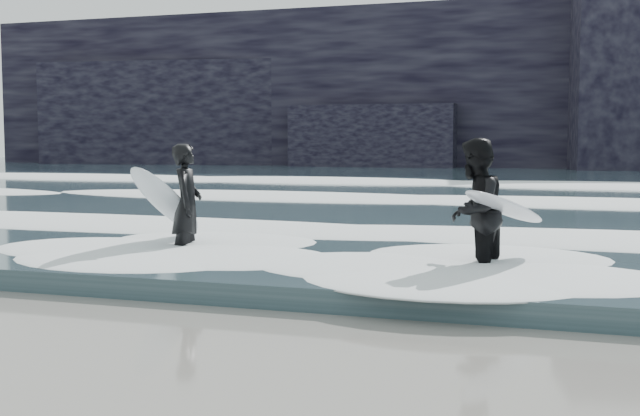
{
  "coord_description": "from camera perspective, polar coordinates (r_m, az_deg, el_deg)",
  "views": [
    {
      "loc": [
        3.98,
        -5.68,
        2.04
      ],
      "look_at": [
        0.29,
        5.62,
        1.0
      ],
      "focal_mm": 45.0,
      "sensor_mm": 36.0,
      "label": 1
    }
  ],
  "objects": [
    {
      "name": "foam_near",
      "position": [
        15.3,
        2.9,
        -1.15
      ],
      "size": [
        60.0,
        3.2,
        0.2
      ],
      "primitive_type": "ellipsoid",
      "color": "white",
      "rests_on": "sea"
    },
    {
      "name": "foam_mid",
      "position": [
        22.1,
        7.66,
        0.76
      ],
      "size": [
        60.0,
        4.0,
        0.24
      ],
      "primitive_type": "ellipsoid",
      "color": "white",
      "rests_on": "sea"
    },
    {
      "name": "headland",
      "position": [
        51.92,
        13.81,
        8.14
      ],
      "size": [
        70.0,
        9.0,
        10.0
      ],
      "primitive_type": "cube",
      "color": "black",
      "rests_on": "ground"
    },
    {
      "name": "foam_far",
      "position": [
        30.98,
        10.69,
        1.99
      ],
      "size": [
        60.0,
        4.8,
        0.3
      ],
      "primitive_type": "ellipsoid",
      "color": "white",
      "rests_on": "sea"
    },
    {
      "name": "surfer_right",
      "position": [
        11.23,
        11.12,
        -0.27
      ],
      "size": [
        1.53,
        2.23,
        2.04
      ],
      "color": "black",
      "rests_on": "ground"
    },
    {
      "name": "surfer_left",
      "position": [
        13.06,
        -9.75,
        0.29
      ],
      "size": [
        1.08,
        2.11,
        1.95
      ],
      "color": "black",
      "rests_on": "ground"
    },
    {
      "name": "sea",
      "position": [
        34.96,
        11.53,
        1.82
      ],
      "size": [
        90.0,
        52.0,
        0.3
      ],
      "primitive_type": "cube",
      "color": "#2E4248",
      "rests_on": "ground"
    },
    {
      "name": "ground",
      "position": [
        7.23,
        -16.59,
        -11.61
      ],
      "size": [
        120.0,
        120.0,
        0.0
      ],
      "primitive_type": "plane",
      "color": "olive",
      "rests_on": "ground"
    }
  ]
}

